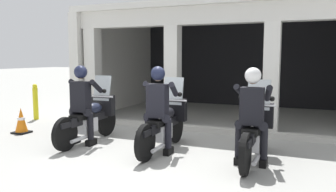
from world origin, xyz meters
TOP-DOWN VIEW (x-y plane):
  - ground_plane at (0.00, 3.00)m, footprint 80.00×80.00m
  - station_building at (0.47, 5.00)m, footprint 8.39×4.95m
  - kerb_strip at (0.47, 2.04)m, footprint 7.89×0.24m
  - motorcycle_left at (-1.66, 0.27)m, footprint 0.62×2.04m
  - police_officer_left at (-1.67, -0.01)m, footprint 0.63×0.61m
  - motorcycle_center at (0.00, 0.28)m, footprint 0.62×2.04m
  - police_officer_center at (0.00, -0.01)m, footprint 0.63×0.61m
  - motorcycle_right at (1.67, 0.24)m, footprint 0.62×2.04m
  - police_officer_right at (1.67, -0.04)m, footprint 0.63×0.61m
  - traffic_cone_flank at (-3.59, 0.27)m, footprint 0.34×0.34m
  - bollard_kerbside at (-4.58, 1.75)m, footprint 0.14×0.14m

SIDE VIEW (x-z plane):
  - ground_plane at x=0.00m, z-range 0.00..0.00m
  - kerb_strip at x=0.47m, z-range 0.00..0.12m
  - traffic_cone_flank at x=-3.59m, z-range -0.01..0.58m
  - bollard_kerbside at x=-4.58m, z-range 0.00..1.00m
  - motorcycle_left at x=-1.66m, z-range -0.17..1.17m
  - motorcycle_center at x=0.00m, z-range -0.17..1.17m
  - motorcycle_right at x=1.67m, z-range -0.17..1.17m
  - police_officer_left at x=-1.67m, z-range 0.15..1.73m
  - police_officer_center at x=0.00m, z-range 0.15..1.73m
  - police_officer_right at x=1.67m, z-range 0.15..1.73m
  - station_building at x=0.47m, z-range 0.41..3.54m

